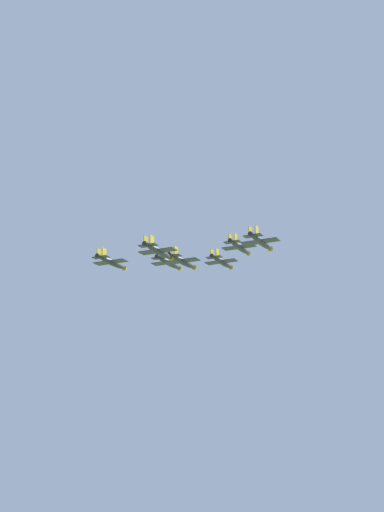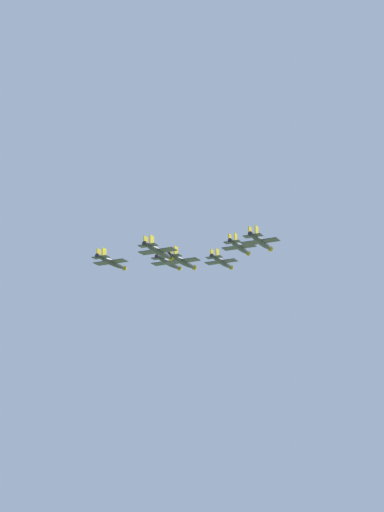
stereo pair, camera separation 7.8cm
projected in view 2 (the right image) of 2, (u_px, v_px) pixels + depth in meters
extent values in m
ellipsoid|color=#2D3338|center=(222.00, 262.00, 250.28)|extent=(7.06, 16.30, 2.11)
cone|color=gold|center=(232.00, 268.00, 258.17)|extent=(2.36, 2.56, 1.80)
ellipsoid|color=#334751|center=(226.00, 262.00, 253.62)|extent=(2.37, 3.17, 1.23)
cube|color=#2D3338|center=(221.00, 262.00, 249.54)|extent=(12.33, 7.18, 0.21)
cube|color=gold|center=(208.00, 263.00, 251.80)|extent=(1.82, 3.47, 0.25)
cube|color=gold|center=(235.00, 260.00, 247.32)|extent=(1.82, 3.47, 0.25)
cube|color=#2D3338|center=(214.00, 257.00, 244.34)|extent=(6.16, 4.19, 0.21)
cube|color=gold|center=(212.00, 254.00, 245.50)|extent=(0.99, 2.32, 3.05)
cube|color=gold|center=(217.00, 253.00, 244.61)|extent=(0.99, 2.32, 3.05)
cylinder|color=black|center=(212.00, 256.00, 242.80)|extent=(1.77, 1.57, 1.48)
ellipsoid|color=#2D3338|center=(169.00, 263.00, 241.64)|extent=(6.85, 16.03, 2.08)
cone|color=gold|center=(181.00, 269.00, 249.40)|extent=(2.31, 2.51, 1.77)
ellipsoid|color=#334751|center=(174.00, 263.00, 244.92)|extent=(2.32, 3.11, 1.21)
cube|color=#2D3338|center=(168.00, 263.00, 240.91)|extent=(12.11, 7.00, 0.21)
cube|color=gold|center=(155.00, 264.00, 243.10)|extent=(1.77, 3.41, 0.25)
cube|color=gold|center=(181.00, 261.00, 238.75)|extent=(1.77, 3.41, 0.25)
cube|color=#2D3338|center=(160.00, 258.00, 235.78)|extent=(6.05, 4.09, 0.21)
cube|color=gold|center=(158.00, 254.00, 236.92)|extent=(0.96, 2.28, 3.00)
cube|color=gold|center=(163.00, 254.00, 236.05)|extent=(0.96, 2.28, 3.00)
cylinder|color=black|center=(157.00, 257.00, 234.27)|extent=(1.73, 1.54, 1.45)
ellipsoid|color=#2D3338|center=(240.00, 247.00, 230.88)|extent=(6.55, 15.62, 2.02)
cone|color=gold|center=(249.00, 254.00, 238.47)|extent=(2.24, 2.44, 1.72)
ellipsoid|color=#334751|center=(244.00, 248.00, 234.09)|extent=(2.24, 3.02, 1.18)
cube|color=#2D3338|center=(239.00, 247.00, 230.17)|extent=(11.79, 6.73, 0.20)
cube|color=gold|center=(225.00, 249.00, 232.27)|extent=(1.70, 3.32, 0.24)
cube|color=gold|center=(253.00, 245.00, 228.10)|extent=(1.70, 3.32, 0.24)
cube|color=#2D3338|center=(232.00, 242.00, 225.16)|extent=(5.88, 3.94, 0.20)
cube|color=gold|center=(230.00, 238.00, 226.26)|extent=(0.92, 2.23, 2.92)
cube|color=gold|center=(236.00, 238.00, 225.43)|extent=(0.92, 2.23, 2.92)
cylinder|color=black|center=(230.00, 241.00, 223.68)|extent=(1.68, 1.49, 1.41)
ellipsoid|color=#2D3338|center=(112.00, 262.00, 233.12)|extent=(6.80, 16.27, 2.10)
cone|color=gold|center=(126.00, 269.00, 241.02)|extent=(2.33, 2.54, 1.79)
ellipsoid|color=#334751|center=(117.00, 263.00, 236.46)|extent=(2.33, 3.15, 1.23)
cube|color=#2D3338|center=(111.00, 262.00, 232.37)|extent=(12.27, 7.00, 0.21)
cube|color=gold|center=(97.00, 264.00, 234.55)|extent=(1.77, 3.46, 0.25)
cube|color=gold|center=(124.00, 260.00, 230.23)|extent=(1.77, 3.46, 0.25)
cube|color=#2D3338|center=(101.00, 257.00, 227.16)|extent=(6.12, 4.10, 0.21)
cube|color=gold|center=(99.00, 253.00, 228.30)|extent=(0.95, 2.32, 3.04)
cube|color=gold|center=(104.00, 253.00, 227.44)|extent=(0.95, 2.32, 3.04)
cylinder|color=black|center=(98.00, 256.00, 225.62)|extent=(1.75, 1.55, 1.47)
ellipsoid|color=#2D3338|center=(261.00, 242.00, 210.40)|extent=(6.99, 16.02, 2.08)
cone|color=gold|center=(272.00, 250.00, 218.14)|extent=(2.32, 2.52, 1.77)
ellipsoid|color=#334751|center=(265.00, 243.00, 213.68)|extent=(2.34, 3.12, 1.21)
cube|color=#2D3338|center=(260.00, 242.00, 209.67)|extent=(12.13, 7.09, 0.21)
cube|color=gold|center=(244.00, 244.00, 211.91)|extent=(1.80, 3.41, 0.25)
cube|color=gold|center=(277.00, 239.00, 207.47)|extent=(1.80, 3.41, 0.25)
cube|color=#2D3338|center=(253.00, 236.00, 204.57)|extent=(6.06, 4.13, 0.21)
cube|color=gold|center=(250.00, 232.00, 205.71)|extent=(0.98, 2.28, 3.00)
cube|color=gold|center=(257.00, 231.00, 204.82)|extent=(0.98, 2.28, 3.00)
cylinder|color=black|center=(251.00, 234.00, 203.06)|extent=(1.74, 1.55, 1.46)
ellipsoid|color=#2D3338|center=(183.00, 261.00, 220.93)|extent=(7.18, 16.18, 2.10)
cone|color=gold|center=(195.00, 268.00, 228.73)|extent=(2.36, 2.56, 1.79)
ellipsoid|color=#334751|center=(188.00, 262.00, 224.23)|extent=(2.38, 3.16, 1.23)
cube|color=#2D3338|center=(181.00, 261.00, 220.20)|extent=(12.26, 7.25, 0.21)
cube|color=gold|center=(167.00, 263.00, 222.50)|extent=(1.84, 3.45, 0.25)
cube|color=gold|center=(196.00, 259.00, 217.94)|extent=(1.84, 3.45, 0.25)
cube|color=#2D3338|center=(172.00, 256.00, 215.05)|extent=(6.13, 4.22, 0.21)
cube|color=gold|center=(170.00, 252.00, 216.22)|extent=(1.01, 2.30, 3.04)
cube|color=gold|center=(176.00, 251.00, 215.31)|extent=(1.01, 2.30, 3.04)
cylinder|color=black|center=(170.00, 255.00, 213.53)|extent=(1.77, 1.57, 1.47)
ellipsoid|color=#2D3338|center=(159.00, 251.00, 207.11)|extent=(6.62, 15.96, 2.06)
cone|color=gold|center=(172.00, 259.00, 214.87)|extent=(2.28, 2.48, 1.75)
ellipsoid|color=#334751|center=(164.00, 252.00, 210.39)|extent=(2.28, 3.08, 1.20)
cube|color=#2D3338|center=(158.00, 251.00, 206.38)|extent=(12.04, 6.83, 0.21)
cube|color=gold|center=(142.00, 253.00, 208.50)|extent=(1.72, 3.39, 0.25)
cube|color=gold|center=(173.00, 249.00, 204.29)|extent=(1.72, 3.39, 0.25)
cube|color=#2D3338|center=(148.00, 245.00, 201.25)|extent=(6.00, 4.01, 0.21)
cube|color=gold|center=(146.00, 241.00, 202.37)|extent=(0.93, 2.27, 2.98)
cube|color=gold|center=(152.00, 240.00, 201.53)|extent=(0.93, 2.27, 2.98)
cylinder|color=black|center=(145.00, 244.00, 199.74)|extent=(1.71, 1.52, 1.44)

